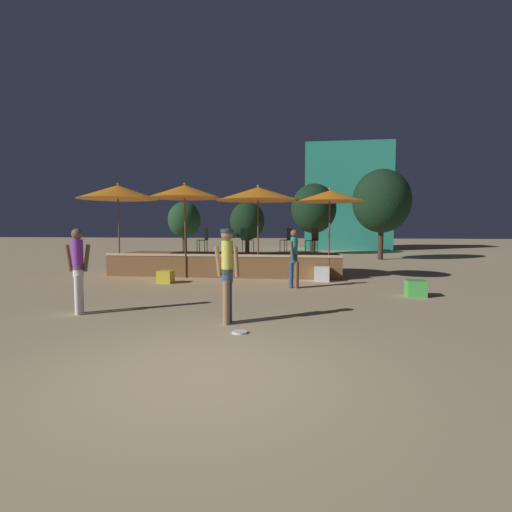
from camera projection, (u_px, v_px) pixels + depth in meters
name	position (u px, v px, depth m)	size (l,w,h in m)	color
ground_plane	(200.00, 375.00, 4.73)	(120.00, 120.00, 0.00)	tan
wooden_deck	(228.00, 264.00, 15.08)	(8.33, 2.72, 0.83)	brown
patio_umbrella_0	(185.00, 192.00, 13.71)	(2.58, 2.58, 3.29)	brown
patio_umbrella_1	(258.00, 194.00, 13.46)	(2.84, 2.84, 3.19)	brown
patio_umbrella_2	(330.00, 196.00, 13.09)	(2.28, 2.28, 3.04)	brown
patio_umbrella_3	(118.00, 192.00, 14.11)	(2.81, 2.81, 3.32)	brown
cube_seat_0	(322.00, 274.00, 13.00)	(0.51, 0.51, 0.48)	white
cube_seat_1	(166.00, 277.00, 12.59)	(0.45, 0.45, 0.39)	yellow
cube_seat_2	(416.00, 288.00, 10.12)	(0.47, 0.47, 0.42)	#4CC651
person_0	(78.00, 268.00, 8.02)	(0.49, 0.29, 1.73)	white
person_1	(227.00, 270.00, 7.20)	(0.47, 0.30, 1.73)	#997051
person_2	(294.00, 257.00, 11.45)	(0.29, 0.54, 1.69)	brown
bistro_chair_0	(313.00, 238.00, 14.38)	(0.48, 0.48, 0.90)	#2D3338
bistro_chair_1	(204.00, 238.00, 14.91)	(0.47, 0.47, 0.90)	#1E4C47
bistro_chair_2	(288.00, 238.00, 14.84)	(0.46, 0.46, 0.90)	#2D3338
bistro_chair_3	(246.00, 238.00, 14.86)	(0.48, 0.48, 0.90)	#1E4C47
frisbee_disc	(240.00, 332.00, 6.61)	(0.26, 0.26, 0.03)	white
background_tree_0	(247.00, 221.00, 26.26)	(2.27, 2.27, 3.42)	#3D2B1C
background_tree_1	(184.00, 220.00, 24.23)	(1.98, 1.98, 3.31)	#3D2B1C
background_tree_2	(382.00, 201.00, 21.43)	(3.09, 3.09, 4.87)	#3D2B1C
background_tree_3	(314.00, 209.00, 25.77)	(2.90, 2.90, 4.57)	#3D2B1C
distant_building	(347.00, 198.00, 32.02)	(6.61, 4.11, 8.23)	teal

